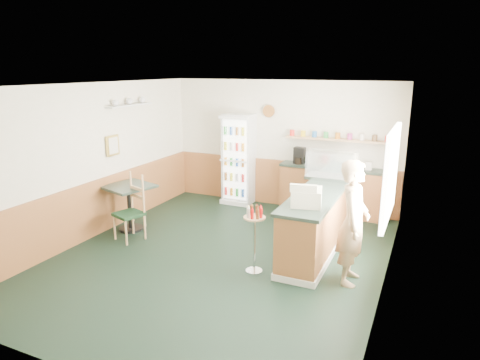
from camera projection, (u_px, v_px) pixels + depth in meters
The scene contains 13 objects.
ground at pixel (220, 257), 6.88m from camera, with size 6.00×6.00×0.00m, color black.
room_envelope at pixel (226, 154), 7.22m from camera, with size 5.04×6.02×2.72m.
service_counter at pixel (320, 220), 7.17m from camera, with size 0.68×3.01×1.01m.
back_counter at pixel (333, 189), 8.73m from camera, with size 2.24×0.42×1.69m.
drinks_fridge at pixel (238, 159), 9.41m from camera, with size 0.65×0.54×1.98m.
display_case at pixel (332, 165), 7.60m from camera, with size 0.88×0.46×0.50m.
cash_register at pixel (307, 197), 6.19m from camera, with size 0.42×0.44×0.24m, color beige.
shopkeeper at pixel (353, 223), 5.87m from camera, with size 0.59×0.42×1.76m, color tan.
condiment_stand at pixel (254, 229), 6.21m from camera, with size 0.32×0.32×1.00m.
newspaper_rack at pixel (303, 213), 7.49m from camera, with size 0.09×0.40×0.48m.
cafe_table at pixel (129, 199), 7.87m from camera, with size 0.98×0.98×0.86m.
cafe_chair at pixel (132, 205), 7.50m from camera, with size 0.56×0.56×1.17m.
dog_doorstop at pixel (282, 241), 7.22m from camera, with size 0.19×0.25×0.23m.
Camera 1 is at (2.91, -5.64, 2.95)m, focal length 32.00 mm.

